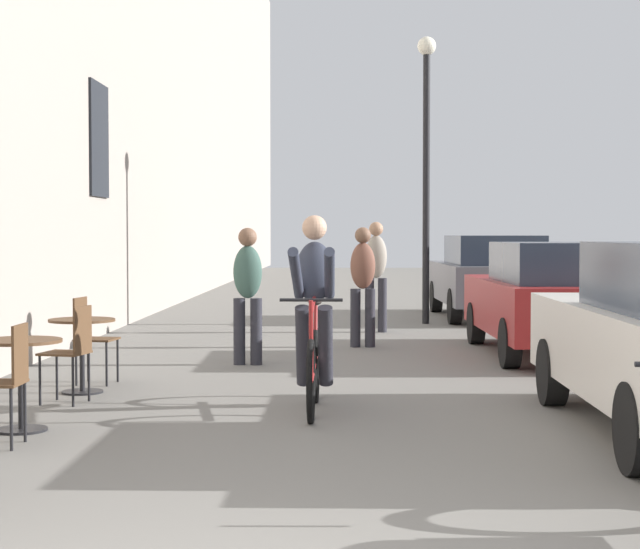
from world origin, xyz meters
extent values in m
cube|color=black|center=(-3.18, 11.88, 2.95)|extent=(0.04, 1.10, 1.70)
cylinder|color=black|center=(-2.04, 4.36, 0.01)|extent=(0.40, 0.40, 0.02)
cylinder|color=black|center=(-2.04, 4.36, 0.36)|extent=(0.05, 0.05, 0.67)
cylinder|color=#4C331E|center=(-2.04, 4.36, 0.71)|extent=(0.64, 0.64, 0.02)
cylinder|color=black|center=(-1.88, 3.61, 0.23)|extent=(0.02, 0.02, 0.45)
cylinder|color=black|center=(-1.88, 3.93, 0.23)|extent=(0.02, 0.02, 0.45)
cube|color=#4C331E|center=(-1.86, 3.77, 0.68)|extent=(0.02, 0.34, 0.42)
cylinder|color=black|center=(-2.06, 6.33, 0.01)|extent=(0.40, 0.40, 0.02)
cylinder|color=black|center=(-2.06, 6.33, 0.36)|extent=(0.05, 0.05, 0.67)
cylinder|color=#4C331E|center=(-2.06, 6.33, 0.71)|extent=(0.64, 0.64, 0.02)
cylinder|color=black|center=(-2.25, 5.57, 0.23)|extent=(0.02, 0.02, 0.45)
cylinder|color=black|center=(-2.18, 5.89, 0.23)|extent=(0.02, 0.02, 0.45)
cylinder|color=black|center=(-1.93, 5.50, 0.23)|extent=(0.02, 0.02, 0.45)
cylinder|color=black|center=(-1.86, 5.82, 0.23)|extent=(0.02, 0.02, 0.45)
cube|color=#4C331E|center=(-2.06, 5.70, 0.46)|extent=(0.45, 0.45, 0.02)
cube|color=#4C331E|center=(-1.88, 5.66, 0.68)|extent=(0.09, 0.34, 0.42)
cylinder|color=black|center=(-1.87, 7.08, 0.23)|extent=(0.02, 0.02, 0.45)
cylinder|color=black|center=(-1.92, 6.76, 0.23)|extent=(0.02, 0.02, 0.45)
cylinder|color=black|center=(-2.19, 7.12, 0.23)|extent=(0.02, 0.02, 0.45)
cylinder|color=black|center=(-2.24, 6.80, 0.23)|extent=(0.02, 0.02, 0.45)
cube|color=#4C331E|center=(-2.06, 6.94, 0.46)|extent=(0.43, 0.43, 0.02)
cube|color=#4C331E|center=(-2.23, 6.97, 0.68)|extent=(0.07, 0.34, 0.42)
torus|color=black|center=(0.22, 4.82, 0.33)|extent=(0.06, 0.71, 0.71)
torus|color=black|center=(0.23, 5.87, 0.33)|extent=(0.06, 0.71, 0.71)
cylinder|color=maroon|center=(0.23, 5.78, 0.61)|extent=(0.04, 0.21, 0.58)
cylinder|color=maroon|center=(0.22, 5.28, 0.95)|extent=(0.04, 0.82, 0.14)
cylinder|color=maroon|center=(0.22, 4.84, 0.67)|extent=(0.04, 0.09, 0.67)
cylinder|color=maroon|center=(0.22, 5.37, 0.37)|extent=(0.05, 1.00, 0.12)
cylinder|color=black|center=(0.22, 4.87, 1.00)|extent=(0.52, 0.03, 0.03)
ellipsoid|color=black|center=(0.23, 5.69, 0.93)|extent=(0.12, 0.24, 0.06)
ellipsoid|color=#2D3342|center=(0.23, 5.61, 1.21)|extent=(0.34, 0.35, 0.59)
sphere|color=tan|center=(0.23, 5.57, 1.60)|extent=(0.22, 0.22, 0.22)
cylinder|color=#26262D|center=(0.32, 5.53, 0.55)|extent=(0.13, 0.40, 0.75)
cylinder|color=#26262D|center=(0.12, 5.53, 0.55)|extent=(0.13, 0.40, 0.75)
cylinder|color=#2D3342|center=(0.36, 5.22, 1.20)|extent=(0.10, 0.75, 0.48)
cylinder|color=#2D3342|center=(0.08, 5.22, 1.20)|extent=(0.11, 0.75, 0.48)
cylinder|color=#26262D|center=(-0.75, 8.56, 0.39)|extent=(0.14, 0.14, 0.79)
cylinder|color=#26262D|center=(-0.55, 8.55, 0.39)|extent=(0.14, 0.14, 0.79)
ellipsoid|color=#38564C|center=(-0.65, 8.55, 1.10)|extent=(0.34, 0.25, 0.62)
sphere|color=brown|center=(-0.65, 8.55, 1.51)|extent=(0.22, 0.22, 0.22)
cylinder|color=#26262D|center=(0.64, 10.52, 0.40)|extent=(0.14, 0.14, 0.80)
cylinder|color=#26262D|center=(0.84, 10.52, 0.40)|extent=(0.14, 0.14, 0.80)
ellipsoid|color=brown|center=(0.74, 10.52, 1.11)|extent=(0.34, 0.24, 0.63)
sphere|color=brown|center=(0.74, 10.52, 1.53)|extent=(0.22, 0.22, 0.22)
cylinder|color=#26262D|center=(0.88, 12.70, 0.43)|extent=(0.14, 0.14, 0.85)
cylinder|color=#26262D|center=(1.08, 12.69, 0.43)|extent=(0.14, 0.14, 0.85)
ellipsoid|color=#9E9384|center=(0.98, 12.69, 1.19)|extent=(0.35, 0.26, 0.67)
sphere|color=#A57A5B|center=(0.98, 12.69, 1.62)|extent=(0.22, 0.22, 0.22)
cylinder|color=black|center=(1.88, 14.26, 2.30)|extent=(0.12, 0.12, 4.60)
sphere|color=silver|center=(1.88, 14.26, 4.74)|extent=(0.32, 0.32, 0.32)
cylinder|color=black|center=(2.37, 5.70, 0.30)|extent=(0.20, 0.60, 0.60)
cylinder|color=black|center=(2.37, 2.95, 0.30)|extent=(0.20, 0.60, 0.60)
cube|color=maroon|center=(3.13, 9.65, 0.62)|extent=(1.76, 4.08, 0.66)
cube|color=#283342|center=(3.14, 9.16, 1.20)|extent=(1.45, 2.22, 0.49)
cylinder|color=black|center=(2.33, 10.96, 0.29)|extent=(0.20, 0.59, 0.58)
cylinder|color=black|center=(3.86, 11.00, 0.29)|extent=(0.20, 0.59, 0.58)
cylinder|color=black|center=(2.39, 8.29, 0.29)|extent=(0.20, 0.59, 0.58)
cube|color=#595960|center=(3.13, 15.58, 0.65)|extent=(1.88, 4.30, 0.69)
cube|color=#283342|center=(3.15, 15.06, 1.26)|extent=(1.54, 2.34, 0.52)
cylinder|color=black|center=(2.29, 16.96, 0.31)|extent=(0.21, 0.62, 0.61)
cylinder|color=black|center=(3.90, 17.00, 0.31)|extent=(0.21, 0.62, 0.61)
cylinder|color=black|center=(2.37, 14.15, 0.31)|extent=(0.21, 0.62, 0.61)
cylinder|color=black|center=(3.97, 14.19, 0.31)|extent=(0.21, 0.62, 0.61)
camera|label=1|loc=(0.50, -3.74, 1.54)|focal=58.85mm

